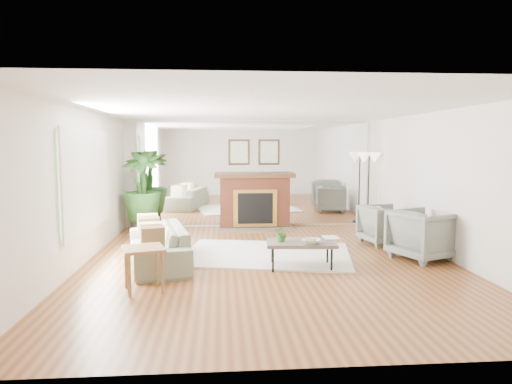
{
  "coord_description": "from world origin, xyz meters",
  "views": [
    {
      "loc": [
        -0.79,
        -7.2,
        1.91
      ],
      "look_at": [
        -0.18,
        0.6,
        1.11
      ],
      "focal_mm": 32.0,
      "sensor_mm": 36.0,
      "label": 1
    }
  ],
  "objects": [
    {
      "name": "ground",
      "position": [
        0.0,
        0.0,
        0.0
      ],
      "size": [
        7.0,
        7.0,
        0.0
      ],
      "primitive_type": "plane",
      "color": "brown",
      "rests_on": "ground"
    },
    {
      "name": "wall_left",
      "position": [
        -2.99,
        0.0,
        1.25
      ],
      "size": [
        0.02,
        7.0,
        2.5
      ],
      "primitive_type": "cube",
      "color": "white",
      "rests_on": "ground"
    },
    {
      "name": "wall_right",
      "position": [
        2.99,
        0.0,
        1.25
      ],
      "size": [
        0.02,
        7.0,
        2.5
      ],
      "primitive_type": "cube",
      "color": "white",
      "rests_on": "ground"
    },
    {
      "name": "wall_back",
      "position": [
        0.0,
        3.49,
        1.25
      ],
      "size": [
        6.0,
        0.02,
        2.5
      ],
      "primitive_type": "cube",
      "color": "white",
      "rests_on": "ground"
    },
    {
      "name": "mirror_panel",
      "position": [
        0.0,
        3.47,
        1.25
      ],
      "size": [
        5.4,
        0.04,
        2.4
      ],
      "primitive_type": "cube",
      "color": "silver",
      "rests_on": "wall_back"
    },
    {
      "name": "window_panel",
      "position": [
        -2.96,
        0.4,
        1.35
      ],
      "size": [
        0.04,
        2.4,
        1.5
      ],
      "primitive_type": "cube",
      "color": "#B2E09E",
      "rests_on": "wall_left"
    },
    {
      "name": "fireplace",
      "position": [
        0.0,
        3.26,
        0.66
      ],
      "size": [
        1.85,
        0.83,
        2.05
      ],
      "color": "brown",
      "rests_on": "ground"
    },
    {
      "name": "area_rug",
      "position": [
        0.0,
        0.58,
        0.02
      ],
      "size": [
        3.21,
        2.57,
        0.03
      ],
      "primitive_type": "cube",
      "rotation": [
        0.0,
        0.0,
        -0.2
      ],
      "color": "white",
      "rests_on": "ground"
    },
    {
      "name": "coffee_table",
      "position": [
        0.46,
        -0.32,
        0.39
      ],
      "size": [
        1.11,
        0.71,
        0.43
      ],
      "rotation": [
        0.0,
        0.0,
        -0.09
      ],
      "color": "#655D50",
      "rests_on": "ground"
    },
    {
      "name": "sofa",
      "position": [
        -1.8,
        0.13,
        0.31
      ],
      "size": [
        1.25,
        2.24,
        0.62
      ],
      "primitive_type": "imported",
      "rotation": [
        0.0,
        0.0,
        -1.36
      ],
      "color": "gray",
      "rests_on": "ground"
    },
    {
      "name": "armchair_back",
      "position": [
        2.39,
        1.3,
        0.38
      ],
      "size": [
        0.97,
        0.95,
        0.76
      ],
      "primitive_type": "imported",
      "rotation": [
        0.0,
        0.0,
        1.76
      ],
      "color": "gray",
      "rests_on": "ground"
    },
    {
      "name": "armchair_front",
      "position": [
        2.6,
        0.08,
        0.42
      ],
      "size": [
        1.2,
        1.18,
        0.84
      ],
      "primitive_type": "imported",
      "rotation": [
        0.0,
        0.0,
        1.96
      ],
      "color": "gray",
      "rests_on": "ground"
    },
    {
      "name": "side_table",
      "position": [
        -1.8,
        -1.26,
        0.49
      ],
      "size": [
        0.64,
        0.64,
        0.58
      ],
      "rotation": [
        0.0,
        0.0,
        0.3
      ],
      "color": "olive",
      "rests_on": "ground"
    },
    {
      "name": "potted_ficus",
      "position": [
        -2.51,
        2.93,
        0.96
      ],
      "size": [
        0.96,
        0.96,
        1.8
      ],
      "color": "black",
      "rests_on": "ground"
    },
    {
      "name": "floor_lamp",
      "position": [
        2.64,
        3.1,
        1.49
      ],
      "size": [
        0.57,
        0.32,
        1.75
      ],
      "color": "black",
      "rests_on": "ground"
    },
    {
      "name": "tabletop_plant",
      "position": [
        0.16,
        -0.29,
        0.56
      ],
      "size": [
        0.27,
        0.24,
        0.27
      ],
      "primitive_type": "imported",
      "rotation": [
        0.0,
        0.0,
        0.11
      ],
      "color": "#386726",
      "rests_on": "coffee_table"
    },
    {
      "name": "fruit_bowl",
      "position": [
        0.58,
        -0.48,
        0.46
      ],
      "size": [
        0.34,
        0.34,
        0.07
      ],
      "primitive_type": "imported",
      "rotation": [
        0.0,
        0.0,
        -0.22
      ],
      "color": "olive",
      "rests_on": "coffee_table"
    },
    {
      "name": "book",
      "position": [
        0.85,
        -0.15,
        0.44
      ],
      "size": [
        0.23,
        0.32,
        0.02
      ],
      "primitive_type": "imported",
      "rotation": [
        0.0,
        0.0,
        -0.0
      ],
      "color": "olive",
      "rests_on": "coffee_table"
    }
  ]
}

